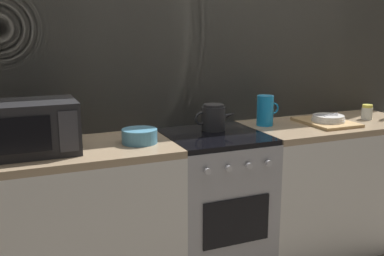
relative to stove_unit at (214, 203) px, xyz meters
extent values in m
cube|color=#B2AD9E|center=(0.00, 0.33, 0.75)|extent=(3.60, 0.05, 2.40)
cube|color=silver|center=(0.00, 0.30, 0.75)|extent=(3.58, 0.01, 2.39)
cube|color=silver|center=(-0.90, 0.00, -0.02)|extent=(1.20, 0.60, 0.86)
cube|color=#9E8466|center=(-0.90, 0.00, 0.43)|extent=(1.20, 0.60, 0.04)
cube|color=#9E9EA3|center=(0.00, 0.00, -0.01)|extent=(0.60, 0.60, 0.87)
cube|color=black|center=(0.00, 0.00, 0.44)|extent=(0.59, 0.59, 0.03)
cube|color=black|center=(0.00, -0.30, 0.00)|extent=(0.42, 0.01, 0.28)
cylinder|color=#B7B7BC|center=(-0.19, -0.32, 0.33)|extent=(0.04, 0.02, 0.04)
cylinder|color=#B7B7BC|center=(-0.06, -0.32, 0.33)|extent=(0.04, 0.02, 0.04)
cylinder|color=#B7B7BC|center=(0.06, -0.32, 0.33)|extent=(0.04, 0.02, 0.04)
cylinder|color=#B7B7BC|center=(0.19, -0.32, 0.33)|extent=(0.04, 0.02, 0.04)
cube|color=silver|center=(0.90, 0.00, -0.02)|extent=(1.20, 0.60, 0.86)
cube|color=#9E8466|center=(0.90, 0.00, 0.43)|extent=(1.20, 0.60, 0.04)
cube|color=black|center=(-1.05, -0.01, 0.59)|extent=(0.46, 0.34, 0.27)
cube|color=black|center=(-1.11, -0.19, 0.59)|extent=(0.28, 0.01, 0.17)
cube|color=#333338|center=(-0.89, -0.18, 0.59)|extent=(0.09, 0.01, 0.21)
cylinder|color=#262628|center=(0.04, 0.10, 0.53)|extent=(0.15, 0.15, 0.15)
cylinder|color=#262628|center=(0.04, 0.10, 0.61)|extent=(0.13, 0.13, 0.02)
cone|color=#262628|center=(0.15, 0.10, 0.54)|extent=(0.10, 0.04, 0.05)
torus|color=#262628|center=(-0.05, 0.10, 0.53)|extent=(0.08, 0.01, 0.08)
cylinder|color=teal|center=(-0.48, -0.03, 0.49)|extent=(0.20, 0.20, 0.08)
cylinder|color=#198CD8|center=(0.42, 0.10, 0.55)|extent=(0.11, 0.11, 0.20)
torus|color=#198CD8|center=(0.48, 0.10, 0.56)|extent=(0.08, 0.01, 0.08)
cube|color=tan|center=(0.83, -0.02, 0.46)|extent=(0.30, 0.40, 0.02)
cylinder|color=white|center=(0.83, -0.04, 0.48)|extent=(0.22, 0.22, 0.01)
cylinder|color=white|center=(0.83, -0.04, 0.49)|extent=(0.21, 0.21, 0.01)
cylinder|color=white|center=(0.83, -0.04, 0.51)|extent=(0.21, 0.21, 0.01)
cylinder|color=silver|center=(0.85, -0.04, 0.52)|extent=(0.16, 0.07, 0.01)
cube|color=silver|center=(0.81, -0.03, 0.52)|extent=(0.16, 0.09, 0.00)
cylinder|color=silver|center=(1.19, -0.01, 0.49)|extent=(0.08, 0.08, 0.08)
cylinder|color=#D8D14C|center=(1.19, -0.01, 0.55)|extent=(0.07, 0.07, 0.02)
camera|label=1|loc=(-1.16, -2.41, 1.08)|focal=42.06mm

